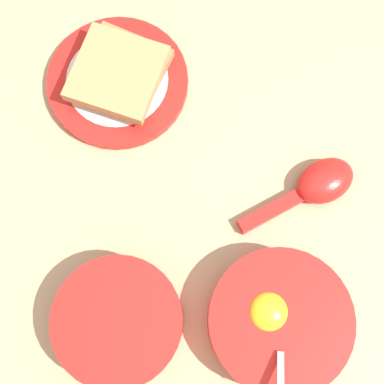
# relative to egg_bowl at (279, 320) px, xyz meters

# --- Properties ---
(ground_plane) EXTENTS (3.00, 3.00, 0.00)m
(ground_plane) POSITION_rel_egg_bowl_xyz_m (0.04, 0.15, -0.03)
(ground_plane) COLOR tan
(egg_bowl) EXTENTS (0.16, 0.16, 0.08)m
(egg_bowl) POSITION_rel_egg_bowl_xyz_m (0.00, 0.00, 0.00)
(egg_bowl) COLOR red
(egg_bowl) RESTS_ON ground_plane
(toast_plate) EXTENTS (0.18, 0.18, 0.01)m
(toast_plate) POSITION_rel_egg_bowl_xyz_m (-0.19, 0.30, -0.02)
(toast_plate) COLOR red
(toast_plate) RESTS_ON ground_plane
(toast_sandwich) EXTENTS (0.14, 0.15, 0.03)m
(toast_sandwich) POSITION_rel_egg_bowl_xyz_m (-0.19, 0.30, 0.00)
(toast_sandwich) COLOR #9E7042
(toast_sandwich) RESTS_ON toast_plate
(soup_spoon) EXTENTS (0.15, 0.10, 0.03)m
(soup_spoon) POSITION_rel_egg_bowl_xyz_m (0.06, 0.16, -0.01)
(soup_spoon) COLOR red
(soup_spoon) RESTS_ON ground_plane
(congee_bowl) EXTENTS (0.15, 0.15, 0.05)m
(congee_bowl) POSITION_rel_egg_bowl_xyz_m (-0.18, -0.00, -0.00)
(congee_bowl) COLOR red
(congee_bowl) RESTS_ON ground_plane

